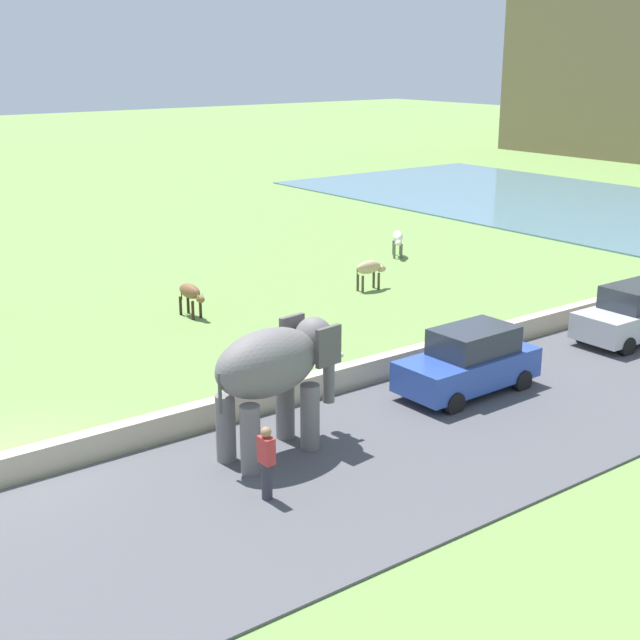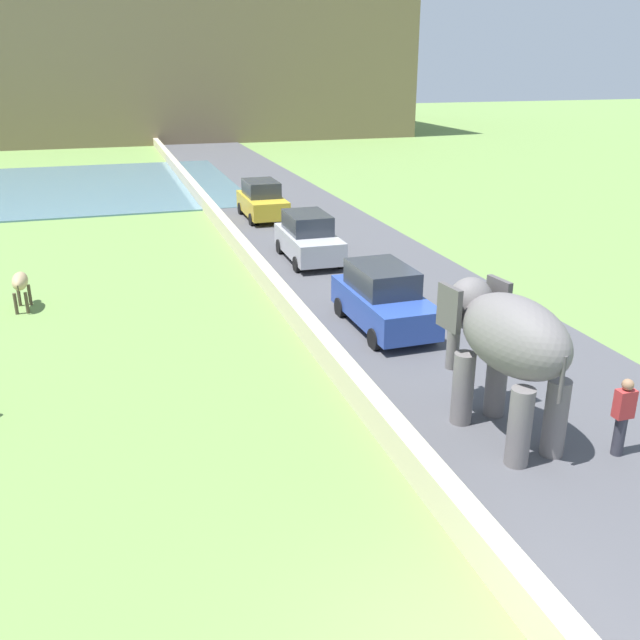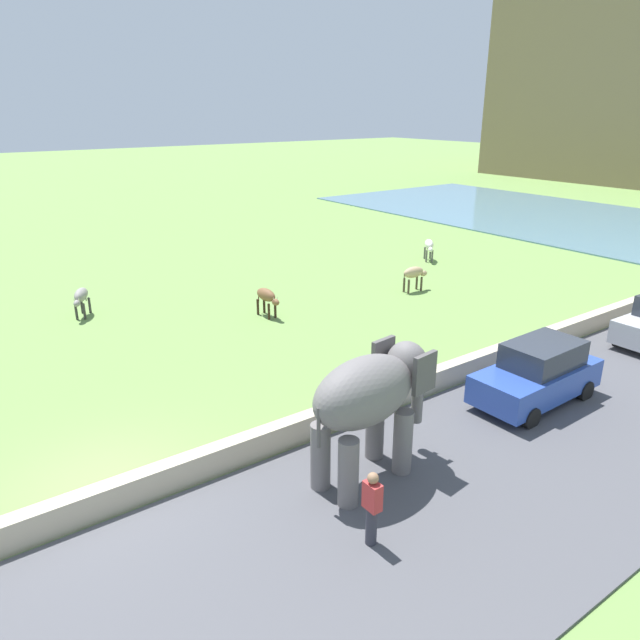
% 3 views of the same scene
% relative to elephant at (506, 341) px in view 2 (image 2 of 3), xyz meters
% --- Properties ---
extents(road_surface, '(7.00, 120.00, 0.06)m').
position_rel_elephant_xyz_m(road_surface, '(1.60, 15.09, -2.01)').
color(road_surface, '#4C4C51').
rests_on(road_surface, ground).
extents(barrier_wall, '(0.40, 110.00, 0.67)m').
position_rel_elephant_xyz_m(barrier_wall, '(-2.20, 13.09, -1.70)').
color(barrier_wall, beige).
rests_on(barrier_wall, ground).
extents(hill_distant, '(64.00, 28.00, 20.98)m').
position_rel_elephant_xyz_m(hill_distant, '(-9.40, 67.28, 8.46)').
color(hill_distant, '#7F6B4C').
rests_on(hill_distant, ground).
extents(elephant, '(1.72, 3.55, 2.99)m').
position_rel_elephant_xyz_m(elephant, '(0.00, 0.00, 0.00)').
color(elephant, slate).
rests_on(elephant, ground).
extents(person_beside_elephant, '(0.36, 0.22, 1.63)m').
position_rel_elephant_xyz_m(person_beside_elephant, '(1.74, -1.42, -1.16)').
color(person_beside_elephant, '#33333D').
rests_on(person_beside_elephant, ground).
extents(car_silver, '(1.84, 4.02, 1.80)m').
position_rel_elephant_xyz_m(car_silver, '(0.03, 13.48, -1.14)').
color(car_silver, '#B7B7BC').
rests_on(car_silver, ground).
extents(car_yellow, '(1.80, 4.00, 1.80)m').
position_rel_elephant_xyz_m(car_yellow, '(0.03, 21.17, -1.14)').
color(car_yellow, gold).
rests_on(car_yellow, ground).
extents(car_blue, '(1.85, 4.03, 1.80)m').
position_rel_elephant_xyz_m(car_blue, '(0.03, 6.16, -1.14)').
color(car_blue, '#2D4CA8').
rests_on(car_blue, ground).
extents(cow_tan, '(0.48, 1.39, 1.15)m').
position_rel_elephant_xyz_m(cow_tan, '(-9.72, 10.95, -1.20)').
color(cow_tan, tan).
rests_on(cow_tan, ground).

